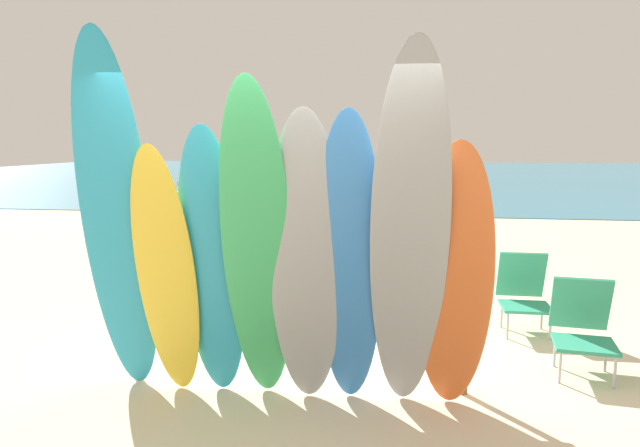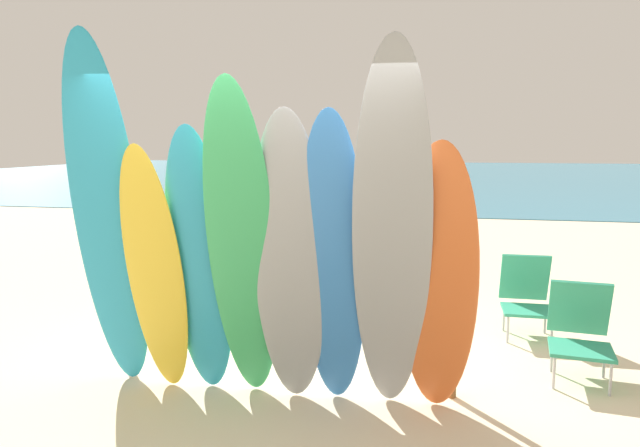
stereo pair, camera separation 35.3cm
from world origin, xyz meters
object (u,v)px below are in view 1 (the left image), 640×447
(surfboard_blue_5, at_px, (349,264))
(beach_chair_blue, at_px, (582,323))
(surfboard_teal_2, at_px, (213,266))
(beachgoer_strolling, at_px, (247,209))
(surfboard_rack, at_px, (292,320))
(surfboard_teal_0, at_px, (117,221))
(distant_boat, at_px, (312,192))
(beachgoer_near_rack, at_px, (186,223))
(surfboard_yellow_1, at_px, (166,274))
(surfboard_grey_4, at_px, (306,263))
(surfboard_orange_7, at_px, (454,281))
(surfboard_green_3, at_px, (257,249))
(surfboard_grey_6, at_px, (410,239))
(beach_chair_red, at_px, (523,290))

(surfboard_blue_5, height_order, beach_chair_blue, surfboard_blue_5)
(surfboard_teal_2, distance_m, beachgoer_strolling, 5.57)
(surfboard_rack, bearing_deg, surfboard_teal_0, -160.83)
(surfboard_teal_0, xyz_separation_m, beachgoer_strolling, (-0.49, 5.48, -0.56))
(surfboard_rack, bearing_deg, distant_boat, 98.46)
(surfboard_blue_5, bearing_deg, surfboard_rack, 139.42)
(beachgoer_near_rack, bearing_deg, surfboard_yellow_1, 131.62)
(surfboard_grey_4, height_order, distant_boat, surfboard_grey_4)
(surfboard_teal_2, relative_size, distant_boat, 0.71)
(surfboard_yellow_1, distance_m, distant_boat, 17.26)
(surfboard_teal_0, distance_m, beach_chair_blue, 4.03)
(surfboard_rack, bearing_deg, beachgoer_near_rack, 124.02)
(surfboard_rack, height_order, surfboard_grey_4, surfboard_grey_4)
(beachgoer_strolling, bearing_deg, surfboard_orange_7, -159.54)
(surfboard_yellow_1, distance_m, surfboard_orange_7, 2.18)
(surfboard_yellow_1, xyz_separation_m, beachgoer_near_rack, (-1.25, 3.60, -0.13))
(surfboard_teal_2, xyz_separation_m, beach_chair_blue, (3.02, 1.05, -0.65))
(surfboard_green_3, height_order, beachgoer_strolling, surfboard_green_3)
(surfboard_orange_7, bearing_deg, surfboard_teal_2, -177.56)
(beachgoer_near_rack, height_order, beach_chair_blue, beachgoer_near_rack)
(beachgoer_near_rack, distance_m, beach_chair_blue, 5.29)
(surfboard_orange_7, xyz_separation_m, distant_boat, (-3.77, 17.11, -0.91))
(surfboard_green_3, height_order, surfboard_grey_4, surfboard_green_3)
(distant_boat, bearing_deg, surfboard_orange_7, -77.58)
(surfboard_grey_6, height_order, beach_chair_red, surfboard_grey_6)
(surfboard_yellow_1, bearing_deg, surfboard_green_3, 0.95)
(surfboard_green_3, bearing_deg, beachgoer_strolling, 103.45)
(surfboard_rack, relative_size, surfboard_yellow_1, 1.44)
(distant_boat, bearing_deg, surfboard_yellow_1, -84.70)
(surfboard_grey_6, bearing_deg, surfboard_green_3, 175.30)
(surfboard_grey_6, bearing_deg, surfboard_teal_2, 172.10)
(surfboard_teal_2, height_order, surfboard_grey_6, surfboard_grey_6)
(surfboard_teal_2, bearing_deg, beachgoer_near_rack, 111.69)
(surfboard_rack, bearing_deg, surfboard_yellow_1, -154.76)
(surfboard_grey_6, height_order, surfboard_orange_7, surfboard_grey_6)
(surfboard_yellow_1, bearing_deg, beachgoer_near_rack, 114.52)
(surfboard_rack, relative_size, surfboard_green_3, 1.16)
(surfboard_green_3, distance_m, beachgoer_near_rack, 4.18)
(surfboard_orange_7, relative_size, beach_chair_red, 2.49)
(surfboard_orange_7, relative_size, beach_chair_blue, 2.52)
(surfboard_rack, height_order, surfboard_yellow_1, surfboard_yellow_1)
(surfboard_grey_6, height_order, distant_boat, surfboard_grey_6)
(surfboard_blue_5, height_order, beachgoer_near_rack, surfboard_blue_5)
(beachgoer_strolling, bearing_deg, surfboard_teal_2, -176.15)
(surfboard_blue_5, height_order, beachgoer_strolling, surfboard_blue_5)
(surfboard_green_3, bearing_deg, surfboard_grey_4, 3.96)
(surfboard_teal_2, height_order, beach_chair_red, surfboard_teal_2)
(surfboard_teal_2, xyz_separation_m, surfboard_green_3, (0.38, -0.09, 0.16))
(beachgoer_strolling, bearing_deg, beach_chair_blue, -144.75)
(surfboard_yellow_1, height_order, surfboard_grey_6, surfboard_grey_6)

